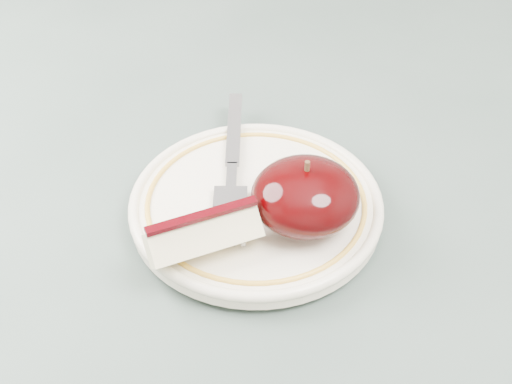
{
  "coord_description": "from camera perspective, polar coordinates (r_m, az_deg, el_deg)",
  "views": [
    {
      "loc": [
        0.07,
        -0.39,
        1.16
      ],
      "look_at": [
        0.1,
        0.03,
        0.78
      ],
      "focal_mm": 50.0,
      "sensor_mm": 36.0,
      "label": 1
    }
  ],
  "objects": [
    {
      "name": "apple_half",
      "position": [
        0.54,
        3.97,
        -0.32
      ],
      "size": [
        0.08,
        0.08,
        0.06
      ],
      "color": "black",
      "rests_on": "plate"
    },
    {
      "name": "fork",
      "position": [
        0.6,
        -1.92,
        2.13
      ],
      "size": [
        0.04,
        0.2,
        0.0
      ],
      "rotation": [
        0.0,
        0.0,
        1.49
      ],
      "color": "gray",
      "rests_on": "plate"
    },
    {
      "name": "apple_wedge",
      "position": [
        0.52,
        -4.24,
        -3.43
      ],
      "size": [
        0.09,
        0.06,
        0.04
      ],
      "rotation": [
        0.0,
        0.0,
        0.33
      ],
      "color": "#F4E6B3",
      "rests_on": "plate"
    },
    {
      "name": "table",
      "position": [
        0.64,
        -9.17,
        -9.92
      ],
      "size": [
        0.9,
        0.9,
        0.75
      ],
      "color": "brown",
      "rests_on": "ground"
    },
    {
      "name": "plate",
      "position": [
        0.58,
        0.0,
        -1.03
      ],
      "size": [
        0.21,
        0.21,
        0.02
      ],
      "color": "beige",
      "rests_on": "table"
    }
  ]
}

